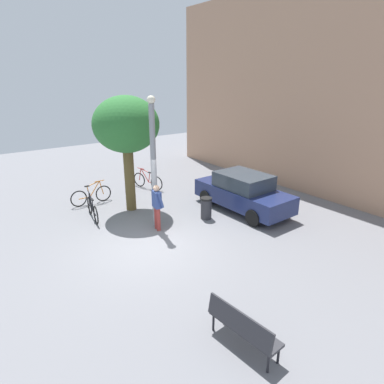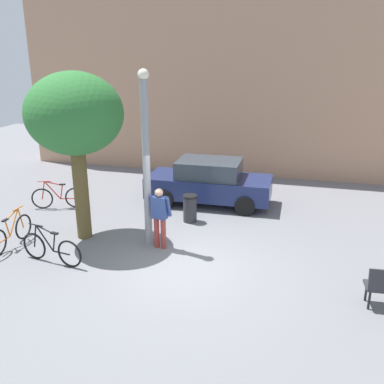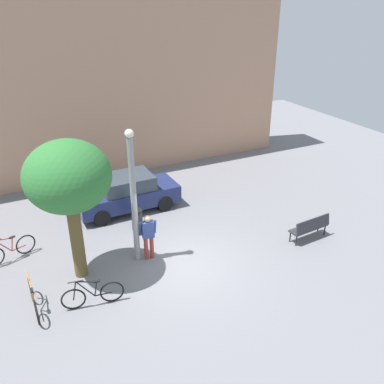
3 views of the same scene
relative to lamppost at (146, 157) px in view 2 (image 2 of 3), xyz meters
name	(u,v)px [view 2 (image 2 of 3)]	position (x,y,z in m)	size (l,w,h in m)	color
ground_plane	(183,267)	(1.27, -1.05, -2.45)	(36.00, 36.00, 0.00)	slate
building_facade	(245,63)	(1.27, 8.45, 2.13)	(19.25, 2.00, 9.15)	tan
lamppost	(146,157)	(0.00, 0.00, 0.00)	(0.28, 0.28, 4.63)	gray
person_by_lamppost	(160,214)	(0.37, -0.14, -1.48)	(0.62, 0.34, 1.67)	#9E3833
plaza_tree	(75,116)	(-1.93, -0.02, 0.97)	(2.54, 2.54, 4.57)	brown
bicycle_black	(51,249)	(-1.95, -1.66, -2.06)	(1.80, 0.33, 0.97)	black
bicycle_red	(59,197)	(-3.91, 1.87, -2.06)	(1.72, 0.67, 0.97)	black
bicycle_orange	(11,233)	(-3.51, -1.11, -2.06)	(0.09, 1.81, 0.97)	black
parked_car_navy	(209,182)	(0.86, 3.61, -1.67)	(4.22, 1.87, 1.55)	navy
trash_bin	(190,208)	(0.66, 1.86, -2.02)	(0.44, 0.44, 0.85)	#2D2D33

